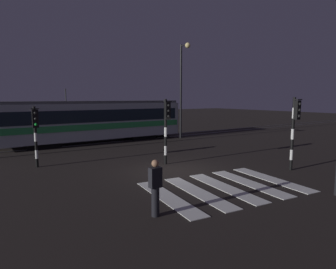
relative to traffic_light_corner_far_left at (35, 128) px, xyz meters
name	(u,v)px	position (x,y,z in m)	size (l,w,h in m)	color
ground_plane	(178,171)	(5.40, -4.58, -2.02)	(120.00, 120.00, 0.00)	black
rail_near	(99,143)	(5.40, 5.67, -2.01)	(80.00, 0.12, 0.03)	#59595E
rail_far	(92,141)	(5.40, 7.10, -2.01)	(80.00, 0.12, 0.03)	#59595E
crosswalk_zebra	(225,187)	(5.40, -7.70, -2.01)	(6.17, 4.80, 0.02)	silver
traffic_light_corner_far_left	(35,128)	(0.00, 0.00, 0.00)	(0.36, 0.42, 3.07)	black
traffic_light_median_centre	(166,122)	(5.75, -3.11, 0.24)	(0.36, 0.42, 3.43)	black
traffic_light_corner_near_right	(295,123)	(10.07, -7.60, 0.30)	(0.36, 0.42, 3.52)	black
street_lamp_trackside_right	(183,80)	(12.42, 4.32, 2.94)	(0.44, 1.21, 7.94)	black
tram	(95,120)	(5.41, 6.38, -0.28)	(14.50, 2.58, 4.15)	#B2BCC1
pedestrian_waiting_at_kerb	(155,188)	(1.70, -8.50, -1.15)	(0.36, 0.24, 1.71)	black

